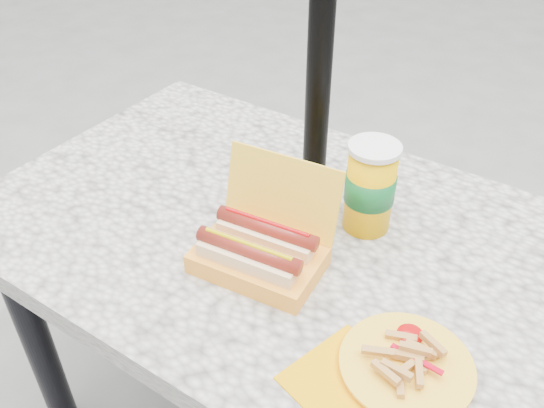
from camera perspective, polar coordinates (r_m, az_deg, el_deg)
The scene contains 5 objects.
picnic_table at distance 1.23m, azimuth 0.07°, elevation -5.88°, with size 1.20×0.80×0.75m.
umbrella_pole at distance 1.10m, azimuth 4.91°, elevation 16.83°, with size 0.05×0.05×2.20m, color black.
hotdog_box at distance 1.04m, azimuth -1.19°, elevation -4.47°, with size 0.24×0.21×0.18m.
fries_plate at distance 0.93m, azimuth 12.75°, elevation -15.32°, with size 0.26×0.27×0.04m.
soda_cup at distance 1.11m, azimuth 9.69°, elevation 1.67°, with size 0.10×0.10×0.19m.
Camera 1 is at (0.50, -0.75, 1.48)m, focal length 38.00 mm.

